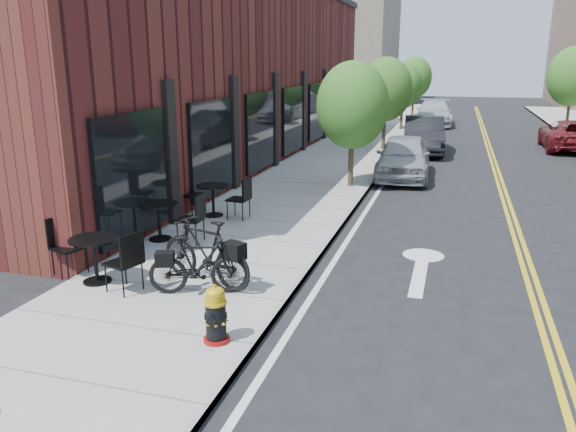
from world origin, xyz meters
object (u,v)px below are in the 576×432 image
(parked_car_b, at_px, (424,135))
(parked_car_a, at_px, (403,157))
(bistro_set_c, at_px, (213,196))
(bistro_set_a, at_px, (95,253))
(bistro_set_b, at_px, (159,216))
(fire_hydrant, at_px, (216,315))
(parked_car_c, at_px, (434,113))
(bicycle_left, at_px, (205,252))
(parked_car_far, at_px, (569,135))
(bicycle_right, at_px, (199,265))

(parked_car_b, bearing_deg, parked_car_a, -97.45)
(bistro_set_c, relative_size, parked_car_a, 0.45)
(bistro_set_a, distance_m, bistro_set_b, 2.52)
(bistro_set_b, bearing_deg, fire_hydrant, -54.43)
(parked_car_c, bearing_deg, bicycle_left, -97.22)
(parked_car_c, xyz_separation_m, parked_car_far, (6.33, -8.67, -0.10))
(bicycle_left, xyz_separation_m, parked_car_a, (2.35, 10.98, 0.02))
(bistro_set_c, bearing_deg, parked_car_a, 63.87)
(bicycle_left, xyz_separation_m, bistro_set_c, (-1.72, 4.18, -0.08))
(bistro_set_c, height_order, parked_car_b, parked_car_b)
(bicycle_left, relative_size, bistro_set_b, 1.00)
(fire_hydrant, height_order, parked_car_far, parked_car_far)
(bistro_set_c, bearing_deg, parked_car_far, 60.06)
(bicycle_left, bearing_deg, parked_car_far, 173.62)
(bistro_set_c, distance_m, parked_car_far, 18.73)
(fire_hydrant, xyz_separation_m, bistro_set_a, (-2.91, 1.41, 0.13))
(bicycle_left, relative_size, bicycle_right, 1.18)
(bistro_set_b, distance_m, parked_car_c, 26.62)
(parked_car_a, xyz_separation_m, parked_car_c, (0.27, 17.27, 0.04))
(bicycle_right, xyz_separation_m, parked_car_far, (8.88, 20.00, 0.05))
(bistro_set_b, xyz_separation_m, parked_car_b, (4.70, 14.80, 0.13))
(fire_hydrant, xyz_separation_m, bicycle_left, (-1.02, 1.89, 0.20))
(bicycle_right, relative_size, bistro_set_a, 0.83)
(parked_car_b, relative_size, parked_car_far, 0.98)
(bistro_set_a, relative_size, bistro_set_b, 1.01)
(bicycle_left, height_order, bistro_set_a, bicycle_left)
(bistro_set_c, bearing_deg, parked_car_b, 75.66)
(fire_hydrant, xyz_separation_m, parked_car_c, (1.60, 30.14, 0.25))
(fire_hydrant, xyz_separation_m, parked_car_b, (1.65, 18.73, 0.26))
(bicycle_right, distance_m, parked_car_c, 28.79)
(fire_hydrant, bearing_deg, bistro_set_c, 91.69)
(bicycle_right, distance_m, bistro_set_c, 4.94)
(bistro_set_b, xyz_separation_m, parked_car_a, (4.38, 8.94, 0.08))
(bistro_set_b, bearing_deg, parked_car_b, 70.08)
(bistro_set_c, height_order, parked_car_a, parked_car_a)
(bicycle_left, bearing_deg, parked_car_a, -173.89)
(bicycle_right, xyz_separation_m, parked_car_c, (2.54, 28.67, 0.15))
(bicycle_left, xyz_separation_m, bicycle_right, (0.07, -0.42, -0.09))
(bicycle_left, height_order, bistro_set_c, bicycle_left)
(bistro_set_c, xyz_separation_m, parked_car_far, (10.66, 15.40, 0.03))
(fire_hydrant, bearing_deg, parked_car_far, 47.17)
(bistro_set_b, height_order, parked_car_b, parked_car_b)
(bistro_set_a, height_order, bistro_set_b, bistro_set_b)
(bistro_set_b, bearing_deg, parked_car_a, 61.58)
(bistro_set_a, relative_size, parked_car_c, 0.38)
(bicycle_left, bearing_deg, parked_car_b, -170.82)
(bistro_set_a, distance_m, parked_car_b, 17.91)
(fire_hydrant, distance_m, bicycle_left, 2.15)
(parked_car_c, bearing_deg, parked_car_b, -91.67)
(parked_car_a, xyz_separation_m, parked_car_far, (6.60, 8.60, -0.06))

